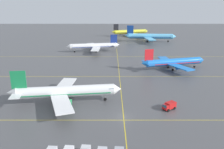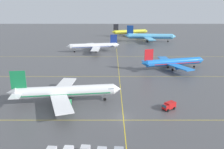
% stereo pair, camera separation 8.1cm
% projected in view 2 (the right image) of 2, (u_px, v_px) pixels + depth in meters
% --- Properties ---
extents(ground_plane, '(600.00, 600.00, 0.00)m').
position_uv_depth(ground_plane, '(123.00, 117.00, 63.72)').
color(ground_plane, '#4C4C4F').
extents(airliner_front_gate, '(34.72, 29.71, 10.79)m').
position_uv_depth(airliner_front_gate, '(65.00, 92.00, 71.58)').
color(airliner_front_gate, white).
rests_on(airliner_front_gate, ground).
extents(airliner_second_row, '(31.92, 27.19, 10.05)m').
position_uv_depth(airliner_second_row, '(173.00, 62.00, 108.51)').
color(airliner_second_row, blue).
rests_on(airliner_second_row, ground).
extents(airliner_third_row, '(33.97, 28.92, 10.59)m').
position_uv_depth(airliner_third_row, '(94.00, 46.00, 147.95)').
color(airliner_third_row, white).
rests_on(airliner_third_row, ground).
extents(airliner_far_left_stand, '(41.00, 35.19, 12.74)m').
position_uv_depth(airliner_far_left_stand, '(150.00, 36.00, 186.14)').
color(airliner_far_left_stand, '#5BB7E5').
rests_on(airliner_far_left_stand, ground).
extents(airliner_far_right_stand, '(35.78, 30.58, 11.39)m').
position_uv_depth(airliner_far_right_stand, '(130.00, 32.00, 219.27)').
color(airliner_far_right_stand, yellow).
rests_on(airliner_far_right_stand, ground).
extents(taxiway_markings, '(158.84, 127.03, 0.01)m').
position_uv_depth(taxiway_markings, '(119.00, 76.00, 98.62)').
color(taxiway_markings, yellow).
rests_on(taxiway_markings, ground).
extents(service_truck_red_van, '(4.43, 3.85, 2.10)m').
position_uv_depth(service_truck_red_van, '(169.00, 106.00, 67.76)').
color(service_truck_red_van, red).
rests_on(service_truck_red_van, ground).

